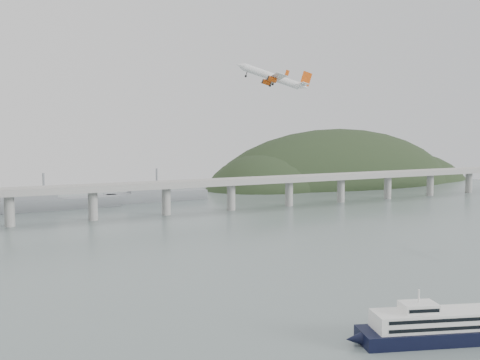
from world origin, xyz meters
TOP-DOWN VIEW (x-y plane):
  - ground at (0.00, 0.00)m, footprint 900.00×900.00m
  - bridge at (-1.15, 200.00)m, footprint 800.00×22.00m
  - headland at (285.18, 331.75)m, footprint 365.00×155.00m
  - ferry at (4.82, -54.77)m, footprint 75.20×33.35m
  - airliner at (22.41, 64.14)m, footprint 35.71×33.19m

SIDE VIEW (x-z plane):
  - headland at x=285.18m, z-range -97.34..58.66m
  - ground at x=0.00m, z-range 0.00..0.00m
  - ferry at x=4.82m, z-range -3.37..11.36m
  - bridge at x=-1.15m, z-range 5.70..29.60m
  - airliner at x=22.41m, z-range 75.12..88.94m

